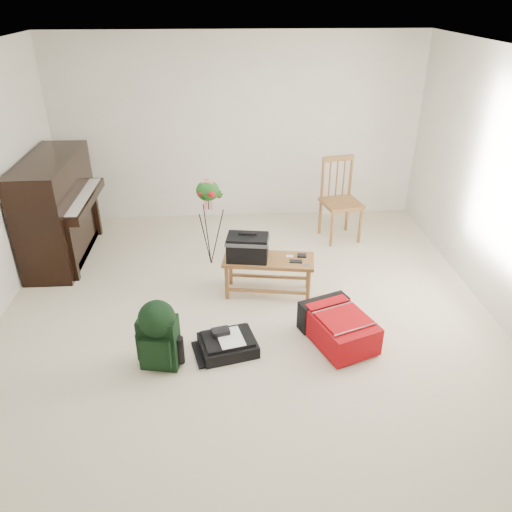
{
  "coord_description": "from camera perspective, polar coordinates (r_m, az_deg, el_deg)",
  "views": [
    {
      "loc": [
        -0.16,
        -4.02,
        2.97
      ],
      "look_at": [
        0.11,
        0.35,
        0.59
      ],
      "focal_mm": 35.0,
      "sensor_mm": 36.0,
      "label": 1
    }
  ],
  "objects": [
    {
      "name": "floor",
      "position": [
        5.0,
        -0.99,
        -7.92
      ],
      "size": [
        5.0,
        5.5,
        0.01
      ],
      "primitive_type": "cube",
      "color": "beige",
      "rests_on": "ground"
    },
    {
      "name": "ceiling",
      "position": [
        4.05,
        -1.31,
        21.85
      ],
      "size": [
        5.0,
        5.5,
        0.01
      ],
      "primitive_type": "cube",
      "color": "white",
      "rests_on": "wall_back"
    },
    {
      "name": "wall_back",
      "position": [
        6.99,
        -2.12,
        14.23
      ],
      "size": [
        5.0,
        0.04,
        2.5
      ],
      "primitive_type": "cube",
      "color": "white",
      "rests_on": "floor"
    },
    {
      "name": "piano",
      "position": [
        6.43,
        -21.65,
        4.79
      ],
      "size": [
        0.71,
        1.5,
        1.25
      ],
      "color": "black",
      "rests_on": "floor"
    },
    {
      "name": "bench",
      "position": [
        5.21,
        -0.18,
        0.44
      ],
      "size": [
        1.0,
        0.52,
        0.74
      ],
      "rotation": [
        0.0,
        0.0,
        -0.15
      ],
      "color": "olive",
      "rests_on": "floor"
    },
    {
      "name": "dining_chair",
      "position": [
        6.6,
        9.67,
        6.28
      ],
      "size": [
        0.55,
        0.55,
        1.07
      ],
      "rotation": [
        0.0,
        0.0,
        0.21
      ],
      "color": "olive",
      "rests_on": "floor"
    },
    {
      "name": "red_suitcase",
      "position": [
        4.81,
        9.29,
        -7.68
      ],
      "size": [
        0.7,
        0.86,
        0.31
      ],
      "rotation": [
        0.0,
        0.0,
        0.37
      ],
      "color": "#B20716",
      "rests_on": "floor"
    },
    {
      "name": "black_duffel",
      "position": [
        4.65,
        -3.25,
        -9.99
      ],
      "size": [
        0.58,
        0.51,
        0.21
      ],
      "rotation": [
        0.0,
        0.0,
        0.24
      ],
      "color": "black",
      "rests_on": "floor"
    },
    {
      "name": "green_backpack",
      "position": [
        4.4,
        -11.13,
        -8.5
      ],
      "size": [
        0.36,
        0.33,
        0.66
      ],
      "rotation": [
        0.0,
        0.0,
        -0.18
      ],
      "color": "black",
      "rests_on": "floor"
    },
    {
      "name": "flower_stand",
      "position": [
        5.85,
        -5.36,
        3.72
      ],
      "size": [
        0.38,
        0.38,
        1.09
      ],
      "rotation": [
        0.0,
        0.0,
        -0.12
      ],
      "color": "black",
      "rests_on": "floor"
    }
  ]
}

